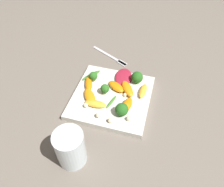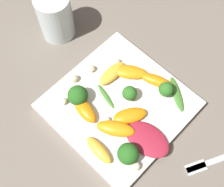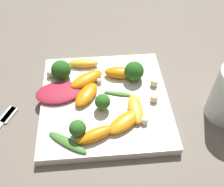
{
  "view_description": "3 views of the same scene",
  "coord_description": "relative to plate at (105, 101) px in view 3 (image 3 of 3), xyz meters",
  "views": [
    {
      "loc": [
        -0.49,
        -0.14,
        0.58
      ],
      "look_at": [
        -0.0,
        -0.0,
        0.03
      ],
      "focal_mm": 35.0,
      "sensor_mm": 36.0,
      "label": 1
    },
    {
      "loc": [
        0.17,
        -0.2,
        0.63
      ],
      "look_at": [
        -0.02,
        -0.0,
        0.04
      ],
      "focal_mm": 50.0,
      "sensor_mm": 36.0,
      "label": 2
    },
    {
      "loc": [
        0.01,
        0.35,
        0.44
      ],
      "look_at": [
        -0.01,
        0.0,
        0.04
      ],
      "focal_mm": 42.0,
      "sensor_mm": 36.0,
      "label": 3
    }
  ],
  "objects": [
    {
      "name": "orange_segment_1",
      "position": [
        -0.06,
        0.04,
        0.02
      ],
      "size": [
        0.03,
        0.07,
        0.02
      ],
      "color": "#FCAD33",
      "rests_on": "plate"
    },
    {
      "name": "arugula_sprig_0",
      "position": [
        0.07,
        0.1,
        0.01
      ],
      "size": [
        0.08,
        0.06,
        0.01
      ],
      "color": "#3D7528",
      "rests_on": "plate"
    },
    {
      "name": "broccoli_floret_0",
      "position": [
        0.09,
        -0.07,
        0.03
      ],
      "size": [
        0.04,
        0.04,
        0.04
      ],
      "color": "#7A9E51",
      "rests_on": "plate"
    },
    {
      "name": "orange_segment_3",
      "position": [
        0.04,
        -0.01,
        0.02
      ],
      "size": [
        0.07,
        0.08,
        0.02
      ],
      "color": "orange",
      "rests_on": "plate"
    },
    {
      "name": "macadamia_nut_2",
      "position": [
        0.12,
        -0.07,
        0.02
      ],
      "size": [
        0.02,
        0.02,
        0.02
      ],
      "color": "beige",
      "rests_on": "plate"
    },
    {
      "name": "macadamia_nut_0",
      "position": [
        -0.11,
        -0.03,
        0.02
      ],
      "size": [
        0.02,
        0.02,
        0.02
      ],
      "color": "beige",
      "rests_on": "plate"
    },
    {
      "name": "broccoli_floret_1",
      "position": [
        0.05,
        0.09,
        0.03
      ],
      "size": [
        0.03,
        0.03,
        0.04
      ],
      "color": "#7A9E51",
      "rests_on": "plate"
    },
    {
      "name": "macadamia_nut_1",
      "position": [
        -0.1,
        0.02,
        0.02
      ],
      "size": [
        0.02,
        0.02,
        0.02
      ],
      "color": "beige",
      "rests_on": "plate"
    },
    {
      "name": "orange_segment_4",
      "position": [
        0.04,
        -0.05,
        0.02
      ],
      "size": [
        0.08,
        0.07,
        0.02
      ],
      "color": "orange",
      "rests_on": "plate"
    },
    {
      "name": "plate",
      "position": [
        0.0,
        0.0,
        0.0
      ],
      "size": [
        0.26,
        0.26,
        0.02
      ],
      "color": "silver",
      "rests_on": "ground_plane"
    },
    {
      "name": "broccoli_floret_3",
      "position": [
        -0.07,
        -0.05,
        0.03
      ],
      "size": [
        0.04,
        0.04,
        0.04
      ],
      "color": "#84AD5B",
      "rests_on": "plate"
    },
    {
      "name": "ground_plane",
      "position": [
        0.0,
        0.0,
        -0.01
      ],
      "size": [
        2.4,
        2.4,
        0.0
      ],
      "primitive_type": "plane",
      "color": "#6B6056"
    },
    {
      "name": "radicchio_leaf_0",
      "position": [
        0.1,
        -0.02,
        0.02
      ],
      "size": [
        0.1,
        0.07,
        0.01
      ],
      "color": "maroon",
      "rests_on": "plate"
    },
    {
      "name": "macadamia_nut_3",
      "position": [
        -0.07,
        0.07,
        0.02
      ],
      "size": [
        0.02,
        0.02,
        0.02
      ],
      "color": "beige",
      "rests_on": "plate"
    },
    {
      "name": "orange_segment_5",
      "position": [
        -0.04,
        -0.06,
        0.02
      ],
      "size": [
        0.07,
        0.04,
        0.02
      ],
      "color": "orange",
      "rests_on": "plate"
    },
    {
      "name": "orange_segment_6",
      "position": [
        0.02,
        0.09,
        0.02
      ],
      "size": [
        0.08,
        0.05,
        0.02
      ],
      "color": "orange",
      "rests_on": "plate"
    },
    {
      "name": "macadamia_nut_4",
      "position": [
        -0.09,
        -0.08,
        0.02
      ],
      "size": [
        0.01,
        0.01,
        0.01
      ],
      "color": "beige",
      "rests_on": "plate"
    },
    {
      "name": "broccoli_floret_2",
      "position": [
        0.01,
        0.03,
        0.03
      ],
      "size": [
        0.03,
        0.03,
        0.04
      ],
      "color": "#7A9E51",
      "rests_on": "plate"
    },
    {
      "name": "orange_segment_0",
      "position": [
        -0.03,
        0.07,
        0.02
      ],
      "size": [
        0.08,
        0.07,
        0.02
      ],
      "color": "orange",
      "rests_on": "plate"
    },
    {
      "name": "arugula_sprig_1",
      "position": [
        -0.03,
        -0.01,
        0.01
      ],
      "size": [
        0.07,
        0.03,
        0.0
      ],
      "color": "#3D7528",
      "rests_on": "plate"
    },
    {
      "name": "orange_segment_2",
      "position": [
        0.04,
        -0.1,
        0.02
      ],
      "size": [
        0.07,
        0.03,
        0.02
      ],
      "color": "#FCAD33",
      "rests_on": "plate"
    },
    {
      "name": "macadamia_nut_5",
      "position": [
        0.01,
        -0.04,
        0.02
      ],
      "size": [
        0.01,
        0.01,
        0.01
      ],
      "color": "beige",
      "rests_on": "plate"
    }
  ]
}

